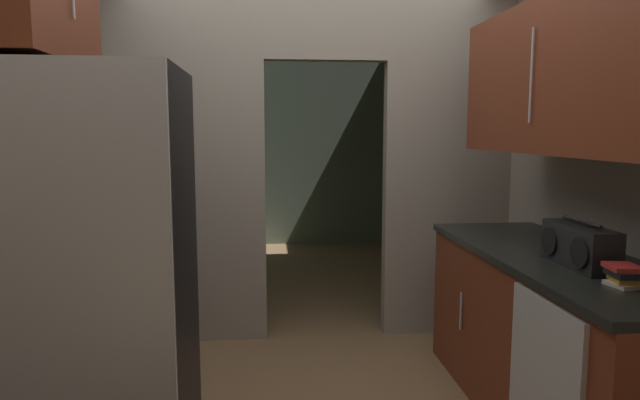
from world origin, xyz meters
name	(u,v)px	position (x,y,z in m)	size (l,w,h in m)	color
kitchen_partition	(303,134)	(-0.03, 1.27, 1.50)	(3.01, 0.12, 2.79)	#9E998C
adjoining_room_shell	(293,142)	(0.00, 3.52, 1.40)	(3.01, 3.49, 2.79)	slate
refrigerator	(96,268)	(-1.07, -0.18, 0.90)	(0.81, 0.79, 1.80)	black
lower_cabinet_run	(553,340)	(1.16, -0.12, 0.45)	(0.69, 1.94, 0.90)	maroon
dishwasher	(543,399)	(0.83, -0.66, 0.42)	(0.02, 0.56, 0.84)	#B7BABC
upper_cabinet_counterside	(567,76)	(1.16, -0.12, 1.78)	(0.36, 1.75, 0.75)	maroon
boombox	(579,246)	(1.13, -0.36, 1.00)	(0.16, 0.43, 0.22)	black
book_stack	(624,275)	(1.13, -0.69, 0.94)	(0.14, 0.15, 0.09)	beige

